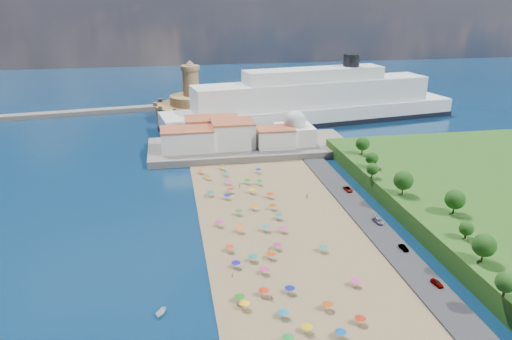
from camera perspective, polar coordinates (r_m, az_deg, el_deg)
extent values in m
plane|color=#071938|center=(156.44, 0.20, -5.92)|extent=(700.00, 700.00, 0.00)
cube|color=#59544C|center=(224.58, -0.69, 2.63)|extent=(90.00, 36.00, 3.00)
cube|color=#59544C|center=(255.76, -6.90, 4.57)|extent=(18.00, 70.00, 2.40)
cube|color=#59544C|center=(310.64, -25.91, 5.45)|extent=(199.03, 34.77, 2.60)
cube|color=silver|center=(216.28, -7.86, 3.42)|extent=(22.00, 14.00, 9.00)
cube|color=silver|center=(219.55, -2.68, 4.11)|extent=(18.00, 16.00, 11.00)
cube|color=silver|center=(219.20, 2.15, 3.68)|extent=(16.00, 12.00, 8.00)
cube|color=silver|center=(230.33, -5.06, 4.68)|extent=(24.00, 14.00, 10.00)
cube|color=silver|center=(225.22, 4.42, 4.08)|extent=(16.00, 16.00, 8.00)
sphere|color=silver|center=(223.67, 4.46, 5.56)|extent=(10.00, 10.00, 10.00)
cylinder|color=silver|center=(222.77, 4.49, 6.50)|extent=(1.20, 1.20, 1.60)
cylinder|color=#A28251|center=(284.14, -7.33, 6.68)|extent=(40.00, 40.00, 8.00)
cylinder|color=#A28251|center=(282.75, -7.39, 7.96)|extent=(24.00, 24.00, 5.00)
cylinder|color=#A28251|center=(280.97, -7.48, 9.85)|extent=(9.00, 9.00, 14.00)
cylinder|color=#A28251|center=(279.68, -7.55, 11.51)|extent=(10.40, 10.40, 2.40)
cone|color=#A28251|center=(279.31, -7.58, 12.05)|extent=(6.00, 6.00, 3.00)
cube|color=black|center=(274.44, 6.48, 5.67)|extent=(166.08, 50.06, 2.65)
cube|color=white|center=(273.59, 6.51, 6.39)|extent=(165.03, 49.50, 9.80)
cube|color=white|center=(271.18, 6.60, 8.74)|extent=(132.09, 40.03, 13.06)
cube|color=white|center=(269.49, 6.68, 10.78)|extent=(77.66, 27.12, 6.53)
cylinder|color=black|center=(278.73, 10.86, 12.23)|extent=(8.71, 8.71, 6.53)
cylinder|color=gray|center=(139.65, 7.64, -8.90)|extent=(0.07, 0.07, 2.00)
cone|color=#0F896E|center=(139.22, 7.66, -8.58)|extent=(2.50, 2.50, 0.60)
cylinder|color=gray|center=(156.88, 2.60, -5.35)|extent=(0.07, 0.07, 2.00)
cone|color=#0D7B74|center=(156.50, 2.60, -5.06)|extent=(2.50, 2.50, 0.60)
cylinder|color=gray|center=(163.41, 1.88, -4.27)|extent=(0.07, 0.07, 2.00)
cone|color=#8E4B0C|center=(163.05, 1.89, -3.98)|extent=(2.50, 2.50, 0.60)
cylinder|color=gray|center=(126.19, 11.25, -12.52)|extent=(0.07, 0.07, 2.00)
cone|color=#CC2B9E|center=(125.72, 11.27, -12.17)|extent=(2.50, 2.50, 0.60)
cylinder|color=gray|center=(148.65, -1.87, -6.85)|extent=(0.07, 0.07, 2.00)
cone|color=orange|center=(148.25, -1.88, -6.53)|extent=(2.50, 2.50, 0.60)
cylinder|color=gray|center=(152.48, -4.21, -6.17)|extent=(0.07, 0.07, 2.00)
cone|color=#B4267D|center=(152.09, -4.22, -5.87)|extent=(2.50, 2.50, 0.60)
cylinder|color=gray|center=(114.03, 11.81, -16.48)|extent=(0.07, 0.07, 2.00)
cone|color=#B51F0E|center=(113.50, 11.84, -16.11)|extent=(2.50, 2.50, 0.60)
cylinder|color=gray|center=(118.45, -1.88, -14.47)|extent=(0.07, 0.07, 2.00)
cone|color=#1C7615|center=(117.94, -1.89, -14.11)|extent=(2.50, 2.50, 0.60)
cylinder|color=gray|center=(184.81, -1.04, -1.33)|extent=(0.07, 0.07, 2.00)
cone|color=#197A15|center=(184.49, -1.04, -1.06)|extent=(2.50, 2.50, 0.60)
cylinder|color=gray|center=(133.95, -0.38, -10.04)|extent=(0.07, 0.07, 2.00)
cone|color=#0D7D64|center=(133.50, -0.39, -9.71)|extent=(2.50, 2.50, 0.60)
cylinder|color=gray|center=(171.58, -3.33, -3.08)|extent=(0.07, 0.07, 2.00)
cone|color=navy|center=(171.23, -3.33, -2.80)|extent=(2.50, 2.50, 0.60)
cylinder|color=gray|center=(113.72, 3.16, -16.13)|extent=(0.07, 0.07, 2.00)
cone|color=#0E70B8|center=(113.19, 3.16, -15.77)|extent=(2.50, 2.50, 0.60)
cylinder|color=gray|center=(128.55, 0.93, -11.44)|extent=(0.07, 0.07, 2.00)
cone|color=#C82B6E|center=(128.09, 0.94, -11.10)|extent=(2.50, 2.50, 0.60)
cylinder|color=gray|center=(109.62, 9.64, -18.00)|extent=(0.07, 0.07, 2.00)
cone|color=#0B4896|center=(109.07, 9.67, -17.63)|extent=(2.50, 2.50, 0.60)
cylinder|color=gray|center=(172.32, 1.60, -2.95)|extent=(0.07, 0.07, 2.00)
cone|color=red|center=(171.98, 1.61, -2.67)|extent=(2.50, 2.50, 0.60)
cylinder|color=gray|center=(148.85, 3.11, -6.83)|extent=(0.07, 0.07, 2.00)
cone|color=#BF287D|center=(148.44, 3.11, -6.52)|extent=(2.50, 2.50, 0.60)
cylinder|color=gray|center=(193.19, -3.46, -0.40)|extent=(0.07, 0.07, 2.00)
cone|color=#0D806D|center=(192.88, -3.47, -0.15)|extent=(2.50, 2.50, 0.60)
cylinder|color=gray|center=(159.71, -2.00, -4.87)|extent=(0.07, 0.07, 2.00)
cone|color=#167F23|center=(159.33, -2.01, -4.58)|extent=(2.50, 2.50, 0.60)
cylinder|color=gray|center=(176.13, -0.48, -2.42)|extent=(0.07, 0.07, 2.00)
cone|color=gold|center=(175.80, -0.48, -2.15)|extent=(2.50, 2.50, 0.60)
cylinder|color=gray|center=(149.36, 1.08, -6.70)|extent=(0.07, 0.07, 2.00)
cone|color=#0F8A8E|center=(148.96, 1.08, -6.39)|extent=(2.50, 2.50, 0.60)
cylinder|color=gray|center=(196.32, -6.33, -0.15)|extent=(0.07, 0.07, 2.00)
cone|color=#DC4D09|center=(196.01, -6.34, 0.10)|extent=(2.50, 2.50, 0.60)
cylinder|color=gray|center=(117.03, 8.16, -15.17)|extent=(0.07, 0.07, 2.00)
cone|color=#B0420E|center=(116.52, 8.18, -14.80)|extent=(2.50, 2.50, 0.60)
cylinder|color=gray|center=(200.10, -3.90, 0.32)|extent=(0.07, 0.07, 2.00)
cone|color=#8A610C|center=(199.80, -3.90, 0.56)|extent=(2.50, 2.50, 0.60)
cylinder|color=gray|center=(116.19, -1.33, -15.23)|extent=(0.07, 0.07, 2.00)
cone|color=yellow|center=(115.67, -1.33, -14.86)|extent=(2.50, 2.50, 0.60)
cylinder|color=gray|center=(138.69, -3.04, -8.95)|extent=(0.07, 0.07, 2.00)
cone|color=red|center=(138.26, -3.05, -8.63)|extent=(2.50, 2.50, 0.60)
cylinder|color=gray|center=(189.69, -5.53, -0.85)|extent=(0.07, 0.07, 2.00)
cone|color=#8D660C|center=(189.38, -5.54, -0.59)|extent=(2.50, 2.50, 0.60)
cylinder|color=gray|center=(121.50, 3.89, -13.53)|extent=(0.07, 0.07, 2.00)
cone|color=#0B1990|center=(121.00, 3.90, -13.18)|extent=(2.50, 2.50, 0.60)
cylinder|color=gray|center=(176.80, -2.98, -2.36)|extent=(0.07, 0.07, 2.00)
cone|color=red|center=(176.46, -2.99, -2.09)|extent=(2.50, 2.50, 0.60)
cylinder|color=gray|center=(163.11, -0.20, -4.31)|extent=(0.07, 0.07, 2.00)
cone|color=#D07009|center=(162.75, -0.20, -4.02)|extent=(2.50, 2.50, 0.60)
cylinder|color=gray|center=(139.65, 2.42, -8.73)|extent=(0.07, 0.07, 2.00)
cone|color=#A82468|center=(139.23, 2.42, -8.40)|extent=(2.50, 2.50, 0.60)
cylinder|color=gray|center=(135.01, 1.71, -9.79)|extent=(0.07, 0.07, 2.00)
cone|color=#B13D0E|center=(134.57, 1.71, -9.46)|extent=(2.50, 2.50, 0.60)
cylinder|color=gray|center=(184.11, 0.37, -1.41)|extent=(0.07, 0.07, 2.00)
cone|color=#168025|center=(183.79, 0.37, -1.15)|extent=(2.50, 2.50, 0.60)
cylinder|color=gray|center=(107.08, 3.68, -18.77)|extent=(0.07, 0.07, 2.00)
cone|color=#167F30|center=(106.53, 3.69, -18.39)|extent=(2.50, 2.50, 0.60)
cylinder|color=gray|center=(195.59, 0.24, -0.10)|extent=(0.07, 0.07, 2.00)
cone|color=navy|center=(195.28, 0.24, 0.14)|extent=(2.50, 2.50, 0.60)
cylinder|color=gray|center=(174.61, -5.23, -2.71)|extent=(0.07, 0.07, 2.00)
cone|color=#0D5F77|center=(174.27, -5.24, -2.44)|extent=(2.50, 2.50, 0.60)
cylinder|color=gray|center=(131.21, -2.29, -10.75)|extent=(0.07, 0.07, 2.00)
cone|color=#190CA3|center=(130.76, -2.30, -10.41)|extent=(2.50, 2.50, 0.60)
cylinder|color=gray|center=(120.51, 0.88, -13.79)|extent=(0.07, 0.07, 2.00)
cone|color=red|center=(120.01, 0.88, -13.44)|extent=(2.50, 2.50, 0.60)
cylinder|color=gray|center=(184.52, -3.24, -1.39)|extent=(0.07, 0.07, 2.00)
cone|color=#C92BAE|center=(184.20, -3.25, -1.13)|extent=(2.50, 2.50, 0.60)
cylinder|color=gray|center=(109.98, 5.84, -17.65)|extent=(0.07, 0.07, 2.00)
cone|color=#C8AC0A|center=(109.43, 5.86, -17.27)|extent=(2.50, 2.50, 0.60)
imported|color=tan|center=(138.17, 1.49, -9.10)|extent=(0.88, 0.58, 1.76)
imported|color=tan|center=(127.34, -2.70, -11.85)|extent=(0.75, 0.76, 1.77)
imported|color=tan|center=(161.25, 2.87, -4.71)|extent=(0.69, 0.60, 1.59)
imported|color=tan|center=(180.24, -1.91, -1.92)|extent=(0.74, 0.93, 1.84)
imported|color=tan|center=(192.07, -6.00, -0.65)|extent=(0.73, 1.07, 1.68)
imported|color=tan|center=(118.91, 1.83, -14.41)|extent=(1.57, 0.52, 1.68)
imported|color=tan|center=(173.54, -5.95, -2.93)|extent=(0.96, 1.28, 1.76)
imported|color=tan|center=(187.90, 0.34, -0.99)|extent=(1.04, 1.32, 1.80)
imported|color=tan|center=(173.29, 5.87, -2.96)|extent=(0.63, 1.68, 1.78)
imported|color=white|center=(116.95, -10.79, -15.71)|extent=(2.94, 3.62, 1.33)
imported|color=gray|center=(180.52, 10.49, -2.17)|extent=(2.47, 4.70, 1.26)
imported|color=gray|center=(131.19, 19.99, -12.04)|extent=(2.11, 3.92, 1.27)
imported|color=gray|center=(158.27, 13.80, -5.65)|extent=(2.70, 5.06, 1.40)
imported|color=gray|center=(144.63, 16.51, -8.52)|extent=(1.63, 3.72, 1.19)
cylinder|color=#382314|center=(122.18, 26.50, -12.30)|extent=(0.50, 0.50, 2.50)
sphere|color=#14380F|center=(121.08, 26.66, -11.39)|extent=(4.49, 4.49, 4.49)
cylinder|color=#382314|center=(133.91, 24.45, -8.91)|extent=(0.50, 0.50, 3.20)
sphere|color=#14380F|center=(132.64, 24.63, -7.82)|extent=(5.75, 5.75, 5.75)
cylinder|color=#382314|center=(144.04, 22.82, -6.86)|extent=(0.50, 0.50, 2.14)
sphere|color=#14380F|center=(143.23, 22.92, -6.17)|extent=(3.85, 3.85, 3.85)
cylinder|color=#382314|center=(157.91, 21.66, -4.11)|extent=(0.50, 0.50, 3.29)
sphere|color=#14380F|center=(156.80, 21.80, -3.12)|extent=(5.92, 5.92, 5.92)
cylinder|color=#382314|center=(167.05, 16.40, -2.14)|extent=(0.50, 0.50, 3.52)
sphere|color=#14380F|center=(165.93, 16.51, -1.12)|extent=(6.33, 6.33, 6.33)
cylinder|color=#382314|center=(179.37, 13.11, -0.51)|extent=(0.50, 0.50, 2.36)
sphere|color=#14380F|center=(178.66, 13.16, 0.13)|extent=(4.26, 4.26, 4.26)
cylinder|color=#382314|center=(189.54, 13.06, 0.65)|extent=(0.50, 0.50, 2.64)
sphere|color=#14380F|center=(188.79, 13.11, 1.33)|extent=(4.76, 4.76, 4.76)
cylinder|color=#382314|center=(204.53, 12.03, 2.21)|extent=(0.50, 0.50, 3.10)
sphere|color=#14380F|center=(203.73, 12.09, 2.96)|extent=(5.59, 5.59, 5.59)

